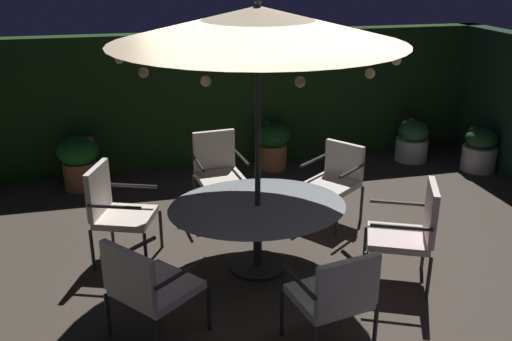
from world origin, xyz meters
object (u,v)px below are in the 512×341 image
at_px(patio_umbrella, 258,25).
at_px(potted_plant_left_far, 79,160).
at_px(patio_chair_east, 218,168).
at_px(patio_chair_southwest, 335,293).
at_px(potted_plant_left_near, 273,143).
at_px(potted_plant_right_far, 480,149).
at_px(patio_chair_northeast, 336,176).
at_px(potted_plant_right_near, 412,141).
at_px(patio_chair_south, 147,284).
at_px(patio_chair_southeast, 115,207).
at_px(patio_chair_north, 411,228).
at_px(patio_dining_table, 258,215).

height_order(patio_umbrella, potted_plant_left_far, patio_umbrella).
distance_m(patio_chair_east, patio_chair_southwest, 2.96).
bearing_deg(potted_plant_left_far, potted_plant_left_near, 2.69).
distance_m(patio_chair_east, potted_plant_right_far, 4.08).
distance_m(patio_umbrella, patio_chair_northeast, 2.40).
height_order(potted_plant_right_far, potted_plant_left_far, potted_plant_left_far).
relative_size(patio_chair_east, potted_plant_left_near, 1.39).
xyz_separation_m(patio_umbrella, patio_chair_east, (-0.15, 1.48, -1.89)).
height_order(patio_chair_northeast, potted_plant_right_far, patio_chair_northeast).
bearing_deg(potted_plant_right_far, patio_umbrella, -153.19).
bearing_deg(potted_plant_right_near, potted_plant_right_far, -39.53).
bearing_deg(patio_chair_south, potted_plant_left_far, 101.69).
bearing_deg(patio_chair_southeast, potted_plant_right_far, 15.31).
bearing_deg(patio_chair_northeast, potted_plant_right_far, 21.70).
bearing_deg(potted_plant_right_far, patio_chair_southeast, -164.69).
distance_m(potted_plant_right_far, potted_plant_left_near, 3.10).
bearing_deg(patio_umbrella, potted_plant_left_far, 125.61).
height_order(patio_umbrella, patio_chair_north, patio_umbrella).
xyz_separation_m(patio_chair_south, potted_plant_left_far, (-0.74, 3.57, -0.14)).
relative_size(patio_umbrella, patio_chair_southwest, 2.87).
relative_size(patio_chair_north, patio_chair_south, 1.12).
height_order(patio_dining_table, patio_chair_southeast, patio_chair_southeast).
bearing_deg(patio_umbrella, potted_plant_left_near, 71.97).
bearing_deg(potted_plant_right_far, patio_chair_north, -134.44).
relative_size(patio_umbrella, potted_plant_right_near, 4.21).
relative_size(patio_dining_table, potted_plant_left_far, 2.44).
distance_m(patio_chair_southwest, potted_plant_right_near, 4.96).
bearing_deg(patio_chair_northeast, patio_chair_south, -141.93).
height_order(patio_umbrella, patio_chair_southeast, patio_umbrella).
xyz_separation_m(patio_chair_east, patio_chair_southeast, (-1.25, -0.96, 0.03)).
bearing_deg(patio_chair_southwest, patio_dining_table, 100.77).
bearing_deg(patio_chair_south, potted_plant_left_near, 61.05).
relative_size(patio_dining_table, potted_plant_right_far, 2.72).
bearing_deg(potted_plant_left_near, patio_chair_southwest, -98.43).
bearing_deg(patio_chair_southwest, patio_chair_south, 160.22).
height_order(patio_chair_north, patio_chair_southwest, patio_chair_north).
xyz_separation_m(patio_chair_southeast, patio_chair_southwest, (1.67, -1.97, -0.04)).
bearing_deg(patio_chair_northeast, patio_dining_table, -143.06).
distance_m(patio_chair_southwest, potted_plant_right_far, 4.98).
height_order(patio_chair_southwest, potted_plant_left_far, patio_chair_southwest).
xyz_separation_m(patio_dining_table, potted_plant_left_near, (0.90, 2.77, -0.20)).
distance_m(patio_chair_northeast, potted_plant_right_near, 2.60).
xyz_separation_m(patio_chair_northeast, patio_chair_southeast, (-2.58, -0.37, 0.04)).
height_order(patio_chair_northeast, potted_plant_left_far, patio_chair_northeast).
bearing_deg(patio_umbrella, patio_chair_north, -24.10).
bearing_deg(patio_chair_northeast, potted_plant_right_near, 41.44).
bearing_deg(patio_chair_southwest, patio_chair_southeast, 130.33).
bearing_deg(potted_plant_right_far, patio_chair_east, -173.15).
distance_m(patio_chair_north, potted_plant_left_near, 3.42).
relative_size(patio_chair_east, potted_plant_right_near, 1.55).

